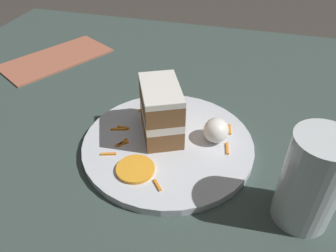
# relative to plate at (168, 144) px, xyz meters

# --- Properties ---
(ground_plane) EXTENTS (6.00, 6.00, 0.00)m
(ground_plane) POSITION_rel_plate_xyz_m (-0.01, -0.04, -0.04)
(ground_plane) COLOR #38332D
(ground_plane) RESTS_ON ground
(dining_table) EXTENTS (1.12, 1.17, 0.04)m
(dining_table) POSITION_rel_plate_xyz_m (-0.01, -0.04, -0.03)
(dining_table) COLOR #384742
(dining_table) RESTS_ON ground
(plate) EXTENTS (0.29, 0.29, 0.01)m
(plate) POSITION_rel_plate_xyz_m (0.00, 0.00, 0.00)
(plate) COLOR silver
(plate) RESTS_ON dining_table
(cake_slice) EXTENTS (0.12, 0.10, 0.09)m
(cake_slice) POSITION_rel_plate_xyz_m (-0.02, -0.02, 0.05)
(cake_slice) COLOR brown
(cake_slice) RESTS_ON plate
(cream_dollop) EXTENTS (0.05, 0.04, 0.04)m
(cream_dollop) POSITION_rel_plate_xyz_m (-0.03, 0.08, 0.03)
(cream_dollop) COLOR white
(cream_dollop) RESTS_ON plate
(orange_garnish) EXTENTS (0.06, 0.06, 0.01)m
(orange_garnish) POSITION_rel_plate_xyz_m (0.08, -0.03, 0.01)
(orange_garnish) COLOR orange
(orange_garnish) RESTS_ON plate
(carrot_shreds_scatter) EXTENTS (0.18, 0.21, 0.00)m
(carrot_shreds_scatter) POSITION_rel_plate_xyz_m (0.01, -0.03, 0.01)
(carrot_shreds_scatter) COLOR orange
(carrot_shreds_scatter) RESTS_ON plate
(drinking_glass) EXTENTS (0.08, 0.08, 0.14)m
(drinking_glass) POSITION_rel_plate_xyz_m (0.09, 0.21, 0.05)
(drinking_glass) COLOR silver
(drinking_glass) RESTS_ON dining_table
(menu_card) EXTENTS (0.29, 0.24, 0.00)m
(menu_card) POSITION_rel_plate_xyz_m (-0.24, -0.36, -0.00)
(menu_card) COLOR #B2664C
(menu_card) RESTS_ON dining_table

